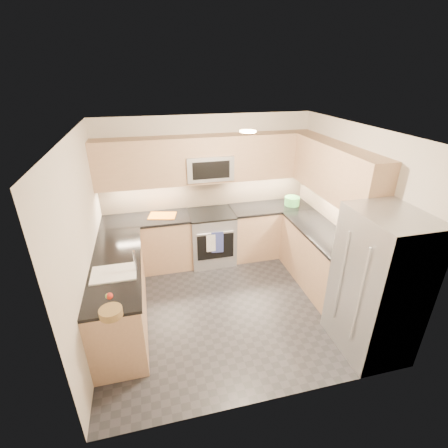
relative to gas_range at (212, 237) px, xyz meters
The scene contains 36 objects.
floor 1.35m from the gas_range, 90.00° to the right, with size 3.60×3.20×0.00m, color #26262B.
ceiling 2.41m from the gas_range, 90.00° to the right, with size 3.60×3.20×0.02m, color beige.
wall_back 0.86m from the gas_range, 90.00° to the left, with size 3.60×0.02×2.50m, color beige.
wall_front 2.98m from the gas_range, 90.00° to the right, with size 3.60×0.02×2.50m, color beige.
wall_left 2.34m from the gas_range, 144.69° to the right, with size 0.02×3.20×2.50m, color beige.
wall_right 2.34m from the gas_range, 35.31° to the right, with size 0.02×3.20×2.50m, color beige.
base_cab_back_left 1.09m from the gas_range, behind, with size 1.42×0.60×0.90m, color tan.
base_cab_back_right 1.09m from the gas_range, ahead, with size 1.42×0.60×0.90m, color tan.
base_cab_right 1.88m from the gas_range, 36.87° to the right, with size 0.60×1.70×0.90m, color tan.
base_cab_peninsula 1.97m from the gas_range, 139.64° to the right, with size 0.60×2.00×0.90m, color tan.
countertop_back_left 1.19m from the gas_range, behind, with size 1.42×0.63×0.04m, color black.
countertop_back_right 1.19m from the gas_range, ahead, with size 1.42×0.63×0.04m, color black.
countertop_right 1.93m from the gas_range, 36.87° to the right, with size 0.63×1.70×0.04m, color black.
countertop_peninsula 2.02m from the gas_range, 139.64° to the right, with size 0.63×2.00×0.04m, color black.
upper_cab_back 1.38m from the gas_range, 90.00° to the left, with size 3.60×0.35×0.75m, color tan.
upper_cab_right 2.35m from the gas_range, 31.61° to the right, with size 0.35×1.95×0.75m, color tan.
backsplash_back 0.81m from the gas_range, 90.00° to the left, with size 3.60×0.01×0.51m, color tan.
backsplash_right 2.11m from the gas_range, 24.68° to the right, with size 0.01×2.30×0.51m, color tan.
gas_range is the anchor object (origin of this frame).
range_cooktop 0.46m from the gas_range, ahead, with size 0.76×0.65×0.03m, color black.
oven_door_glass 0.33m from the gas_range, 90.00° to the right, with size 0.62×0.02×0.45m, color black.
oven_handle 0.44m from the gas_range, 90.00° to the right, with size 0.02×0.02×0.60m, color #B2B5BA.
microwave 1.25m from the gas_range, 90.00° to the left, with size 0.76×0.40×0.40m, color #A7A9AF.
microwave_door 1.25m from the gas_range, 90.00° to the right, with size 0.60×0.01×0.28m, color black.
refrigerator 2.86m from the gas_range, 59.12° to the right, with size 0.70×0.90×1.80m, color #9A9CA2.
fridge_handle_left 2.86m from the gas_range, 67.48° to the right, with size 0.02×0.02×1.20m, color #B2B5BA.
fridge_handle_right 2.54m from the gas_range, 64.31° to the right, with size 0.02×0.02×1.20m, color #B2B5BA.
sink_basin 2.18m from the gas_range, 134.53° to the right, with size 0.52×0.38×0.16m, color white.
faucet 2.06m from the gas_range, 129.12° to the right, with size 0.03×0.03×0.28m, color silver.
utensil_bowl 1.58m from the gas_range, ahead, with size 0.27×0.27×0.15m, color green.
cutting_board 0.95m from the gas_range, behind, with size 0.44×0.31×0.01m, color orange.
fruit_basket 2.77m from the gas_range, 123.03° to the right, with size 0.23×0.23×0.08m, color olive.
fruit_apple 2.65m from the gas_range, 125.35° to the right, with size 0.07×0.07×0.07m, color #B12314.
fruit_pear 2.66m from the gas_range, 125.60° to the right, with size 0.06×0.06×0.06m, color #71BC50.
dish_towel_check 0.39m from the gas_range, 102.18° to the right, with size 0.16×0.01×0.31m, color white.
dish_towel_blue 0.38m from the gas_range, 86.27° to the right, with size 0.20×0.02×0.38m, color navy.
Camera 1 is at (-0.99, -3.69, 3.14)m, focal length 26.00 mm.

